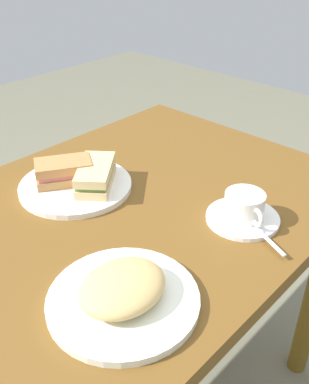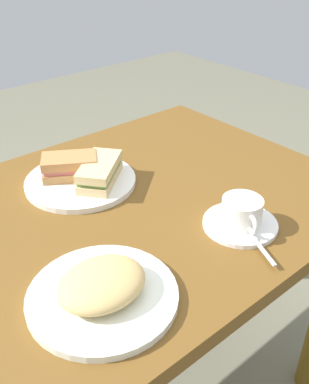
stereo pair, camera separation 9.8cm
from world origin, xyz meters
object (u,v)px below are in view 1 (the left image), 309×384
object	(u,v)px
sandwich_plate	(76,186)
sandwich_back	(96,175)
coffee_saucer	(243,218)
coffee_cup	(245,205)
spoon	(264,236)
side_plate	(123,300)
sandwich_front	(64,171)
dining_table	(104,257)

from	to	relation	value
sandwich_plate	sandwich_back	distance (m)	0.06
coffee_saucer	sandwich_plate	bearing A→B (deg)	-66.13
sandwich_plate	coffee_cup	distance (m)	0.40
sandwich_plate	spoon	world-z (taller)	spoon
coffee_cup	side_plate	size ratio (longest dim) A/B	0.41
sandwich_plate	sandwich_front	bearing A→B (deg)	-66.01
sandwich_front	spoon	bearing A→B (deg)	107.02
sandwich_front	coffee_cup	size ratio (longest dim) A/B	1.41
sandwich_back	sandwich_front	bearing A→B (deg)	-57.63
coffee_cup	spoon	size ratio (longest dim) A/B	1.11
sandwich_plate	side_plate	xyz separation A→B (m)	(0.18, 0.35, 0.00)
sandwich_front	sandwich_back	xyz separation A→B (m)	(-0.04, 0.07, -0.00)
sandwich_front	sandwich_back	bearing A→B (deg)	122.37
coffee_cup	sandwich_back	bearing A→B (deg)	-68.20
sandwich_plate	side_plate	world-z (taller)	same
dining_table	sandwich_front	distance (m)	0.22
dining_table	side_plate	bearing A→B (deg)	57.96
sandwich_plate	coffee_saucer	world-z (taller)	sandwich_plate
side_plate	dining_table	bearing A→B (deg)	-122.04
sandwich_front	coffee_saucer	distance (m)	0.43
spoon	sandwich_back	bearing A→B (deg)	-75.88
sandwich_front	dining_table	bearing A→B (deg)	77.44
coffee_saucer	spoon	size ratio (longest dim) A/B	1.64
sandwich_front	sandwich_back	distance (m)	0.08
coffee_saucer	sandwich_back	bearing A→B (deg)	-68.01
dining_table	sandwich_front	size ratio (longest dim) A/B	8.06
coffee_saucer	coffee_cup	world-z (taller)	coffee_cup
coffee_saucer	spoon	bearing A→B (deg)	66.06
sandwich_plate	side_plate	bearing A→B (deg)	63.18
dining_table	coffee_cup	bearing A→B (deg)	133.82
dining_table	side_plate	world-z (taller)	side_plate
sandwich_plate	coffee_saucer	xyz separation A→B (m)	(-0.16, 0.36, -0.00)
dining_table	coffee_saucer	xyz separation A→B (m)	(-0.21, 0.22, 0.10)
sandwich_back	side_plate	xyz separation A→B (m)	(0.21, 0.31, -0.03)
sandwich_plate	sandwich_front	xyz separation A→B (m)	(0.01, -0.03, 0.03)
spoon	dining_table	bearing A→B (deg)	-58.13
sandwich_front	spoon	xyz separation A→B (m)	(-0.14, 0.46, -0.03)
coffee_saucer	sandwich_front	bearing A→B (deg)	-66.12
dining_table	sandwich_back	bearing A→B (deg)	-127.04
dining_table	sandwich_back	size ratio (longest dim) A/B	7.40
spoon	coffee_saucer	bearing A→B (deg)	-113.94
sandwich_back	spoon	xyz separation A→B (m)	(-0.10, 0.39, -0.03)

